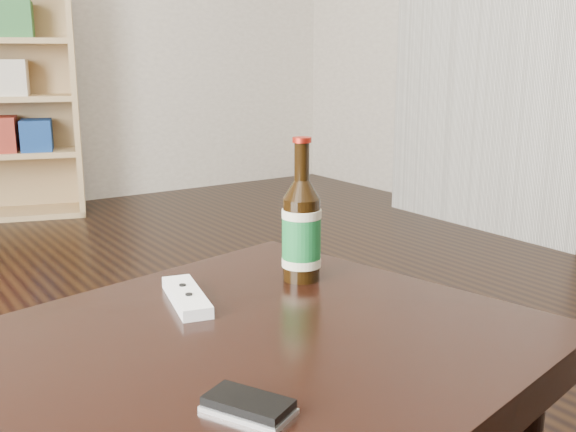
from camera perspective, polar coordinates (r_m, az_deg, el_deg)
bookshelf at (r=4.00m, az=-22.58°, el=9.59°), size 0.76×0.52×1.30m
beer_bottle at (r=1.24m, az=1.15°, el=-1.26°), size 0.09×0.09×0.26m
phone at (r=0.81m, az=-3.36°, el=-15.76°), size 0.10×0.12×0.02m
remote at (r=1.16m, az=-8.59°, el=-6.77°), size 0.09×0.19×0.02m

